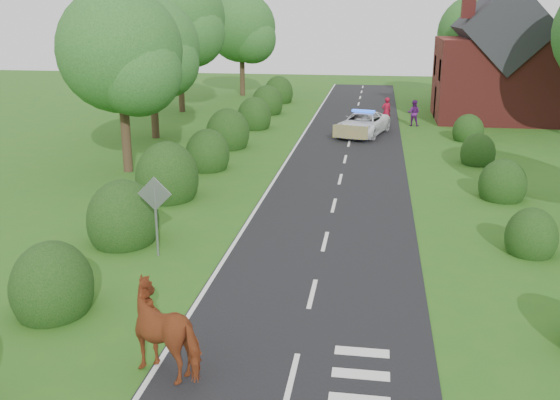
% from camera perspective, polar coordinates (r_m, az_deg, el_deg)
% --- Properties ---
extents(ground, '(120.00, 120.00, 0.00)m').
position_cam_1_polar(ground, '(16.86, 2.97, -8.61)').
color(ground, '#275F1A').
extents(road, '(6.00, 70.00, 0.02)m').
position_cam_1_polar(road, '(31.04, 5.87, 3.30)').
color(road, black).
rests_on(road, ground).
extents(road_markings, '(4.96, 70.00, 0.01)m').
position_cam_1_polar(road_markings, '(29.15, 2.50, 2.52)').
color(road_markings, white).
rests_on(road_markings, road).
extents(hedgerow_left, '(2.75, 50.41, 3.00)m').
position_cam_1_polar(hedgerow_left, '(28.75, -7.56, 3.66)').
color(hedgerow_left, black).
rests_on(hedgerow_left, ground).
extents(hedgerow_right, '(2.10, 45.78, 2.10)m').
position_cam_1_polar(hedgerow_right, '(27.67, 19.22, 1.92)').
color(hedgerow_right, black).
rests_on(hedgerow_right, ground).
extents(tree_left_a, '(5.74, 5.60, 8.38)m').
position_cam_1_polar(tree_left_a, '(29.31, -14.06, 12.66)').
color(tree_left_a, '#332316').
rests_on(tree_left_a, ground).
extents(tree_left_b, '(5.74, 5.60, 8.07)m').
position_cam_1_polar(tree_left_b, '(37.32, -11.43, 13.17)').
color(tree_left_b, '#332316').
rests_on(tree_left_b, ground).
extents(tree_left_c, '(6.97, 6.80, 10.22)m').
position_cam_1_polar(tree_left_c, '(47.16, -8.99, 15.81)').
color(tree_left_c, '#332316').
rests_on(tree_left_c, ground).
extents(tree_left_d, '(6.15, 6.00, 8.89)m').
position_cam_1_polar(tree_left_d, '(56.25, -3.29, 15.21)').
color(tree_left_d, '#332316').
rests_on(tree_left_d, ground).
extents(tree_right_c, '(6.15, 6.00, 8.58)m').
position_cam_1_polar(tree_right_c, '(53.60, 17.74, 14.07)').
color(tree_right_c, '#332316').
rests_on(tree_right_c, ground).
extents(road_sign, '(1.06, 0.08, 2.53)m').
position_cam_1_polar(road_sign, '(19.17, -11.34, -0.43)').
color(road_sign, gray).
rests_on(road_sign, ground).
extents(house, '(8.00, 7.40, 9.17)m').
position_cam_1_polar(house, '(45.98, 19.26, 11.65)').
color(house, maroon).
rests_on(house, ground).
extents(cow, '(2.51, 1.86, 1.59)m').
position_cam_1_polar(cow, '(13.47, -10.01, -12.03)').
color(cow, maroon).
rests_on(cow, ground).
extents(police_van, '(3.53, 5.47, 1.54)m').
position_cam_1_polar(police_van, '(38.42, 7.58, 6.92)').
color(police_van, white).
rests_on(police_van, ground).
extents(pedestrian_red, '(0.79, 0.70, 1.83)m').
position_cam_1_polar(pedestrian_red, '(42.13, 9.69, 8.00)').
color(pedestrian_red, maroon).
rests_on(pedestrian_red, ground).
extents(pedestrian_purple, '(0.94, 0.79, 1.70)m').
position_cam_1_polar(pedestrian_purple, '(42.19, 12.12, 7.79)').
color(pedestrian_purple, '#541763').
rests_on(pedestrian_purple, ground).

